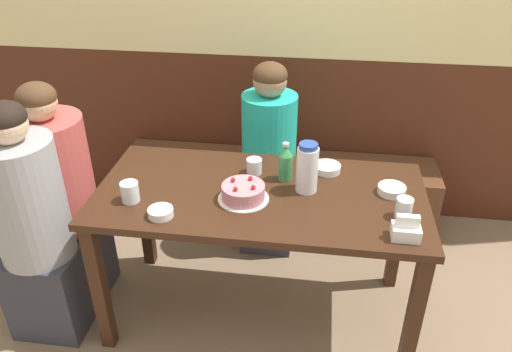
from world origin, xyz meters
TOP-DOWN VIEW (x-y plane):
  - ground_plane at (0.00, 0.00)m, footprint 12.00×12.00m
  - back_wall at (0.00, 1.05)m, footprint 4.80×0.04m
  - bench_seat at (0.00, 0.83)m, footprint 1.96×0.38m
  - dining_table at (0.00, 0.00)m, footprint 1.48×0.72m
  - birthday_cake at (-0.06, -0.07)m, footprint 0.23×0.23m
  - water_pitcher at (0.20, 0.04)m, footprint 0.10×0.10m
  - soju_bottle at (0.10, 0.13)m, footprint 0.07×0.07m
  - napkin_holder at (0.61, -0.26)m, footprint 0.11×0.08m
  - bowl_soup_white at (-0.38, -0.25)m, footprint 0.11×0.11m
  - bowl_rice_small at (0.29, 0.23)m, footprint 0.13×0.13m
  - bowl_side_dish at (0.58, 0.07)m, footprint 0.12×0.12m
  - glass_water_tall at (-0.05, 0.16)m, footprint 0.07×0.07m
  - glass_tumbler_short at (0.61, -0.11)m, footprint 0.07×0.07m
  - glass_shot_small at (-0.55, -0.15)m, footprint 0.08×0.08m
  - person_teal_shirt at (-0.03, 0.62)m, footprint 0.31×0.34m
  - person_pale_blue_shirt at (-1.00, -0.22)m, footprint 0.34×0.33m
  - person_grey_tee at (-1.00, 0.03)m, footprint 0.36×0.36m

SIDE VIEW (x-z plane):
  - ground_plane at x=0.00m, z-range 0.00..0.00m
  - bench_seat at x=0.00m, z-range 0.00..0.44m
  - person_teal_shirt at x=-0.03m, z-range -0.04..1.10m
  - person_pale_blue_shirt at x=-1.00m, z-range -0.03..1.17m
  - person_grey_tee at x=-1.00m, z-range -0.02..1.17m
  - dining_table at x=0.00m, z-range 0.27..1.01m
  - bowl_rice_small at x=0.29m, z-range 0.74..0.77m
  - bowl_soup_white at x=-0.38m, z-range 0.74..0.77m
  - bowl_side_dish at x=0.58m, z-range 0.74..0.77m
  - birthday_cake at x=-0.06m, z-range 0.73..0.82m
  - glass_water_tall at x=-0.05m, z-range 0.74..0.81m
  - napkin_holder at x=0.61m, z-range 0.72..0.83m
  - glass_tumbler_short at x=0.61m, z-range 0.74..0.82m
  - glass_shot_small at x=-0.55m, z-range 0.74..0.83m
  - soju_bottle at x=0.10m, z-range 0.73..0.92m
  - water_pitcher at x=0.20m, z-range 0.73..0.97m
  - back_wall at x=0.00m, z-range 0.00..2.50m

